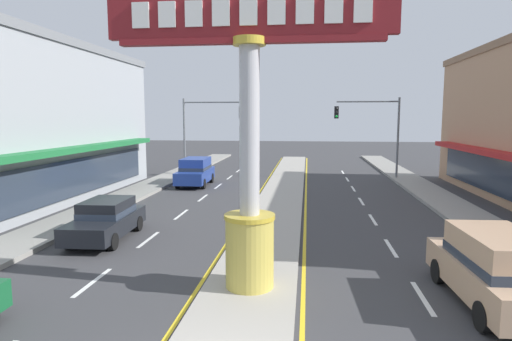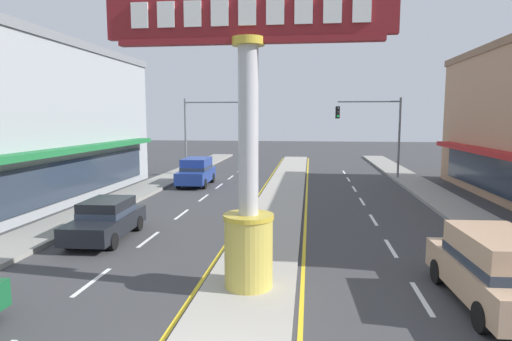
# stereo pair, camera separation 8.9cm
# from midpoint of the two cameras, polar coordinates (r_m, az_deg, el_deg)

# --- Properties ---
(median_strip) EXTENTS (2.55, 52.00, 0.14)m
(median_strip) POSITION_cam_midpoint_polar(r_m,az_deg,el_deg) (24.96, 3.43, -3.71)
(median_strip) COLOR #A39E93
(median_strip) RESTS_ON ground
(sidewalk_left) EXTENTS (2.34, 60.00, 0.18)m
(sidewalk_left) POSITION_cam_midpoint_polar(r_m,az_deg,el_deg) (25.28, -17.85, -3.85)
(sidewalk_left) COLOR gray
(sidewalk_left) RESTS_ON ground
(sidewalk_right) EXTENTS (2.34, 60.00, 0.18)m
(sidewalk_right) POSITION_cam_midpoint_polar(r_m,az_deg,el_deg) (24.14, 25.13, -4.69)
(sidewalk_right) COLOR gray
(sidewalk_right) RESTS_ON ground
(lane_markings) EXTENTS (9.29, 52.00, 0.01)m
(lane_markings) POSITION_cam_midpoint_polar(r_m,az_deg,el_deg) (23.65, 3.21, -4.47)
(lane_markings) COLOR silver
(lane_markings) RESTS_ON ground
(district_sign) EXTENTS (7.41, 1.37, 7.92)m
(district_sign) POSITION_cam_midpoint_polar(r_m,az_deg,el_deg) (11.31, -0.80, 3.81)
(district_sign) COLOR gold
(district_sign) RESTS_ON median_strip
(traffic_light_left_side) EXTENTS (4.86, 0.46, 6.20)m
(traffic_light_left_side) POSITION_cam_midpoint_polar(r_m,az_deg,el_deg) (34.51, -6.44, 6.21)
(traffic_light_left_side) COLOR slate
(traffic_light_left_side) RESTS_ON ground
(traffic_light_right_side) EXTENTS (4.86, 0.46, 6.20)m
(traffic_light_right_side) POSITION_cam_midpoint_polar(r_m,az_deg,el_deg) (33.92, 15.60, 5.98)
(traffic_light_right_side) COLOR slate
(traffic_light_right_side) RESTS_ON ground
(suv_near_right_lane) EXTENTS (2.14, 4.69, 1.90)m
(suv_near_right_lane) POSITION_cam_midpoint_polar(r_m,az_deg,el_deg) (12.49, 29.30, -11.26)
(suv_near_right_lane) COLOR tan
(suv_near_right_lane) RESTS_ON ground
(suv_far_right_lane) EXTENTS (2.08, 4.66, 1.90)m
(suv_far_right_lane) POSITION_cam_midpoint_polar(r_m,az_deg,el_deg) (30.34, -7.80, -0.10)
(suv_far_right_lane) COLOR navy
(suv_far_right_lane) RESTS_ON ground
(sedan_mid_left_lane) EXTENTS (2.00, 4.38, 1.53)m
(sedan_mid_left_lane) POSITION_cam_midpoint_polar(r_m,az_deg,el_deg) (17.86, -19.03, -6.06)
(sedan_mid_left_lane) COLOR black
(sedan_mid_left_lane) RESTS_ON ground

